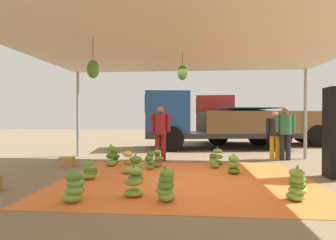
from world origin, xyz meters
TOP-DOWN VIEW (x-y plane):
  - ground_plane at (0.00, 3.00)m, footprint 40.00×40.00m
  - tarp_orange at (0.00, 0.00)m, footprint 5.34×4.33m
  - tent_canopy at (-0.01, -0.09)m, footprint 8.00×7.00m
  - banana_bunch_0 at (-2.07, 1.44)m, footprint 0.33×0.33m
  - banana_bunch_1 at (-1.04, -0.25)m, footprint 0.41×0.41m
  - banana_bunch_2 at (1.11, 0.67)m, footprint 0.42×0.42m
  - banana_bunch_3 at (-2.06, 1.77)m, footprint 0.38×0.38m
  - banana_bunch_4 at (-0.79, 1.43)m, footprint 0.38×0.34m
  - banana_bunch_5 at (-1.75, -1.70)m, footprint 0.46×0.46m
  - banana_bunch_6 at (-1.38, 0.50)m, footprint 0.38×0.38m
  - banana_bunch_7 at (-0.87, -1.31)m, footprint 0.39×0.41m
  - banana_bunch_8 at (1.82, -1.34)m, footprint 0.43×0.41m
  - banana_bunch_9 at (-0.29, -1.54)m, footprint 0.43×0.40m
  - banana_bunch_10 at (0.71, 1.38)m, footprint 0.33×0.33m
  - banana_bunch_11 at (-2.09, -0.14)m, footprint 0.39×0.40m
  - banana_bunch_12 at (0.86, 1.89)m, footprint 0.36×0.36m
  - banana_bunch_13 at (-0.94, 1.04)m, footprint 0.36×0.35m
  - cargo_truck_main at (1.05, 6.04)m, footprint 6.57×3.08m
  - cargo_truck_far at (3.33, 8.22)m, footprint 6.68×2.93m
  - worker_0 at (-0.83, 2.48)m, footprint 0.62×0.38m
  - worker_1 at (3.07, 3.00)m, footprint 0.61×0.37m
  - worker_2 at (2.79, 3.15)m, footprint 0.56×0.34m
  - crate_1 at (-3.31, 1.38)m, footprint 0.42×0.35m

SIDE VIEW (x-z plane):
  - ground_plane at x=0.00m, z-range 0.00..0.00m
  - tarp_orange at x=0.00m, z-range 0.00..0.01m
  - crate_1 at x=-3.31m, z-range 0.00..0.25m
  - banana_bunch_10 at x=0.71m, z-range -0.02..0.42m
  - banana_bunch_11 at x=-2.09m, z-range -0.02..0.42m
  - banana_bunch_3 at x=-2.06m, z-range -0.03..0.46m
  - banana_bunch_2 at x=1.11m, z-range -0.03..0.46m
  - banana_bunch_12 at x=0.86m, z-range -0.04..0.47m
  - banana_bunch_4 at x=-0.79m, z-range -0.04..0.49m
  - banana_bunch_13 at x=-0.94m, z-range -0.02..0.49m
  - banana_bunch_7 at x=-0.87m, z-range -0.04..0.51m
  - banana_bunch_5 at x=-1.75m, z-range -0.02..0.50m
  - banana_bunch_8 at x=1.82m, z-range -0.03..0.54m
  - banana_bunch_9 at x=-0.29m, z-range -0.03..0.53m
  - banana_bunch_6 at x=-1.38m, z-range -0.04..0.55m
  - banana_bunch_1 at x=-1.04m, z-range -0.03..0.55m
  - banana_bunch_0 at x=-2.07m, z-range -0.03..0.57m
  - worker_2 at x=2.79m, z-range 0.13..1.66m
  - worker_1 at x=3.07m, z-range 0.14..1.81m
  - worker_0 at x=-0.83m, z-range 0.14..1.84m
  - cargo_truck_far at x=3.33m, z-range -0.03..2.37m
  - cargo_truck_main at x=1.05m, z-range -0.01..2.39m
  - tent_canopy at x=-0.01m, z-range 1.41..4.40m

